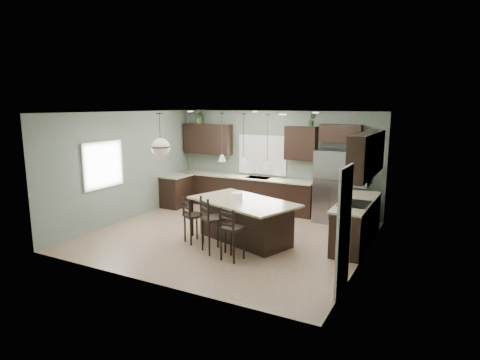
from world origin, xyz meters
The scene contains 32 objects.
ground centered at (0.00, 0.00, 0.00)m, with size 6.00×6.00×0.00m, color #9E8466.
pantry_door centered at (2.98, -1.55, 1.02)m, with size 0.04×0.82×2.04m, color white.
window_back centered at (-0.40, 2.73, 1.55)m, with size 1.35×0.02×1.00m, color white.
window_left centered at (-2.98, -0.80, 1.55)m, with size 0.02×1.10×1.00m, color white.
left_return_cabs centered at (-2.70, 1.70, 0.45)m, with size 0.60×0.90×0.90m, color black.
left_return_countertop centered at (-2.68, 1.70, 0.92)m, with size 0.66×0.96×0.04m, color #B9B18C.
back_lower_cabs centered at (-0.85, 2.45, 0.45)m, with size 4.20×0.60×0.90m, color black.
back_countertop centered at (-0.85, 2.43, 0.92)m, with size 4.20×0.66×0.04m, color #B9B18C.
sink_inset centered at (-0.40, 2.43, 0.94)m, with size 0.70×0.45×0.01m, color gray.
faucet centered at (-0.40, 2.40, 1.08)m, with size 0.02×0.02×0.28m, color silver.
back_upper_left centered at (-2.15, 2.58, 1.95)m, with size 1.55×0.34×0.90m, color black.
back_upper_right centered at (0.80, 2.58, 1.95)m, with size 0.85×0.34×0.90m, color black.
fridge_header centered at (1.85, 2.58, 2.25)m, with size 1.05×0.34×0.45m, color black.
right_lower_cabs centered at (2.70, 0.87, 0.45)m, with size 0.60×2.35×0.90m, color black.
right_countertop centered at (2.68, 0.87, 0.92)m, with size 0.66×2.35×0.04m, color #B9B18C.
cooktop centered at (2.68, 0.60, 0.94)m, with size 0.58×0.75×0.02m, color black.
wall_oven_front centered at (2.40, 0.60, 0.45)m, with size 0.01×0.72×0.60m, color gray.
right_upper_cabs centered at (2.83, 0.87, 1.95)m, with size 0.34×2.35×0.90m, color black.
microwave centered at (2.78, 0.60, 1.55)m, with size 0.40×0.75×0.40m, color gray.
refrigerator centered at (1.81, 2.28, 0.93)m, with size 0.90×0.74×1.85m, color gray.
kitchen_island centered at (0.48, -0.17, 0.46)m, with size 2.33×1.32×0.92m, color black.
serving_dish centered at (0.29, -0.10, 0.99)m, with size 0.24×0.24×0.14m, color white.
bar_stool_left centered at (-0.44, -0.73, 0.50)m, with size 0.37×0.37×1.00m, color black.
bar_stool_center centered at (0.24, -1.01, 0.58)m, with size 0.43×0.43×1.17m, color black.
bar_stool_right centered at (0.78, -1.21, 0.53)m, with size 0.39×0.39×1.06m, color black.
pendant_left centered at (-0.18, 0.06, 2.25)m, with size 0.17×0.17×1.10m, color white, non-canonical shape.
pendant_center centered at (0.48, -0.17, 2.25)m, with size 0.17×0.17×1.10m, color white, non-canonical shape.
pendant_right centered at (1.14, -0.40, 2.25)m, with size 0.17×0.17×1.10m, color silver, non-canonical shape.
chandelier centered at (-1.19, -0.83, 2.32)m, with size 0.45×0.45×0.95m, color beige, non-canonical shape.
plant_back_left centered at (-2.40, 2.55, 2.62)m, with size 0.40×0.34×0.44m, color #395927.
plant_back_right centered at (1.09, 2.55, 2.58)m, with size 0.19×0.16×0.35m, color #305927.
room_shell centered at (0.00, 0.00, 1.70)m, with size 6.00×6.00×6.00m.
Camera 1 is at (4.34, -7.66, 2.96)m, focal length 30.00 mm.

